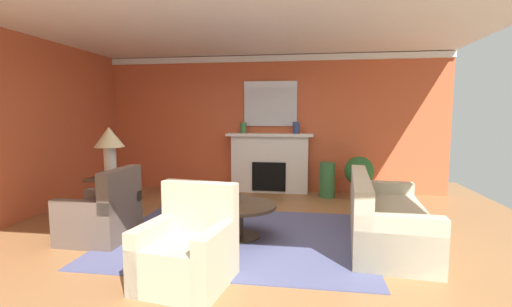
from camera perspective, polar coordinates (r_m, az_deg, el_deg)
The scene contains 21 objects.
ground_plane at distance 5.19m, azimuth -2.63°, elevation -12.22°, with size 8.85×8.85×0.00m, color olive.
wall_fireplace at distance 7.78m, azimuth 1.50°, elevation 4.68°, with size 7.41×0.12×2.87m, color #C65633.
wall_window at distance 6.78m, azimuth -32.26°, elevation 3.51°, with size 0.12×6.26×2.87m, color #C65633.
ceiling_panel at distance 5.37m, azimuth -2.13°, elevation 19.77°, with size 7.41×6.26×0.06m, color white.
crown_moulding at distance 7.79m, azimuth 1.45°, elevation 14.68°, with size 7.41×0.08×0.12m, color white.
area_rug at distance 4.98m, azimuth -2.68°, elevation -12.94°, with size 3.34×2.66×0.01m, color #4C517A.
fireplace at distance 7.63m, azimuth 2.14°, elevation -1.74°, with size 1.80×0.35×1.24m.
mantel_mirror at distance 7.68m, azimuth 2.28°, elevation 7.82°, with size 1.11×0.04×0.93m, color silver.
sofa at distance 4.99m, azimuth 19.48°, elevation -9.76°, with size 1.09×2.17×0.85m.
armchair_near_window at distance 5.19m, azimuth -23.01°, elevation -9.17°, with size 0.82×0.82×0.95m.
armchair_facing_fireplace at distance 3.70m, azimuth -10.67°, elevation -15.01°, with size 0.91×0.91×0.95m.
coffee_table at distance 4.88m, azimuth -2.70°, elevation -9.28°, with size 1.00×1.00×0.45m.
side_table at distance 5.96m, azimuth -21.73°, elevation -6.24°, with size 0.56×0.56×0.70m.
table_lamp at distance 5.85m, azimuth -22.05°, elevation 1.68°, with size 0.44×0.44×0.75m.
vase_mantel_left at distance 7.60m, azimuth -2.01°, elevation 4.05°, with size 0.13×0.13×0.23m, color #33703D.
vase_mantel_right at distance 7.47m, azimuth 6.33°, elevation 4.04°, with size 0.14×0.14×0.24m, color navy.
vase_tall_corner at distance 7.33m, azimuth 11.10°, elevation -4.08°, with size 0.31×0.31×0.69m, color #33703D.
book_red_cover at distance 4.80m, azimuth -4.96°, elevation -7.81°, with size 0.25×0.15×0.06m, color tan.
book_art_folio at distance 4.87m, azimuth -4.31°, elevation -7.05°, with size 0.23×0.18×0.03m, color tan.
book_small_novel at distance 4.92m, azimuth -3.95°, elevation -6.39°, with size 0.22×0.20×0.05m, color navy.
potted_plant at distance 7.27m, azimuth 15.88°, elevation -3.12°, with size 0.56×0.56×0.83m.
Camera 1 is at (0.97, -4.83, 1.64)m, focal length 25.47 mm.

